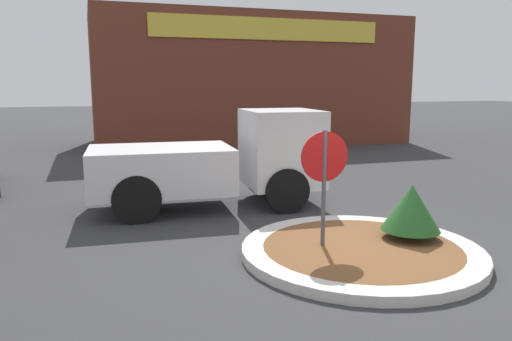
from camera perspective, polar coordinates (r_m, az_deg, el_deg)
ground_plane at (r=8.56m, az=11.89°, el=-9.50°), size 120.00×120.00×0.00m
traffic_island at (r=8.53m, az=11.91°, el=-8.99°), size 3.96×3.96×0.16m
stop_sign at (r=8.16m, az=7.81°, el=0.16°), size 0.82×0.07×2.08m
island_shrub at (r=9.01m, az=17.33°, el=-4.07°), size 1.01×1.01×0.94m
utility_truck at (r=11.38m, az=-4.20°, el=1.14°), size 5.28×2.36×2.21m
storefront_building at (r=24.39m, az=-0.94°, el=10.20°), size 14.36×6.07×5.88m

